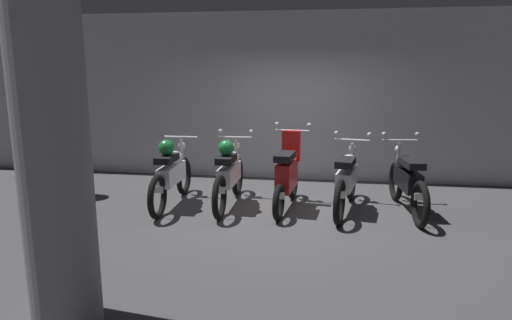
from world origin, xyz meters
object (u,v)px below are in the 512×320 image
support_pillar (52,139)px  trash_bin (74,170)px  motorbike_slot_1 (229,173)px  motorbike_slot_3 (347,179)px  motorbike_slot_4 (407,180)px  motorbike_slot_0 (172,173)px  motorbike_slot_2 (287,175)px

support_pillar → trash_bin: size_ratio=3.53×
motorbike_slot_1 → motorbike_slot_3: bearing=1.1°
motorbike_slot_4 → trash_bin: bearing=179.7°
motorbike_slot_4 → motorbike_slot_0: bearing=-176.5°
motorbike_slot_0 → motorbike_slot_4: 3.61m
support_pillar → trash_bin: (-2.04, 3.62, -1.14)m
motorbike_slot_0 → motorbike_slot_2: bearing=4.2°
support_pillar → trash_bin: 4.30m
motorbike_slot_0 → support_pillar: 3.55m
motorbike_slot_0 → motorbike_slot_4: (3.60, 0.22, -0.03)m
motorbike_slot_0 → support_pillar: support_pillar is taller
motorbike_slot_1 → motorbike_slot_3: (1.81, 0.03, -0.04)m
motorbike_slot_0 → trash_bin: bearing=172.3°
motorbike_slot_1 → support_pillar: 3.70m
motorbike_slot_2 → motorbike_slot_3: bearing=0.7°
motorbike_slot_0 → motorbike_slot_2: motorbike_slot_2 is taller
motorbike_slot_3 → support_pillar: size_ratio=0.61×
motorbike_slot_1 → motorbike_slot_4: bearing=2.3°
motorbike_slot_1 → motorbike_slot_2: size_ratio=1.16×
motorbike_slot_1 → motorbike_slot_0: bearing=-173.0°
motorbike_slot_2 → motorbike_slot_4: bearing=2.7°
motorbike_slot_4 → support_pillar: 5.04m
motorbike_slot_2 → motorbike_slot_3: motorbike_slot_2 is taller
motorbike_slot_3 → motorbike_slot_4: size_ratio=0.99×
motorbike_slot_3 → support_pillar: bearing=-125.1°
motorbike_slot_0 → trash_bin: size_ratio=2.17×
motorbike_slot_1 → motorbike_slot_4: 2.70m
motorbike_slot_0 → motorbike_slot_1: size_ratio=1.00×
motorbike_slot_3 → trash_bin: motorbike_slot_3 is taller
motorbike_slot_1 → motorbike_slot_4: same height
motorbike_slot_3 → motorbike_slot_4: bearing=4.6°
motorbike_slot_2 → support_pillar: size_ratio=0.53×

